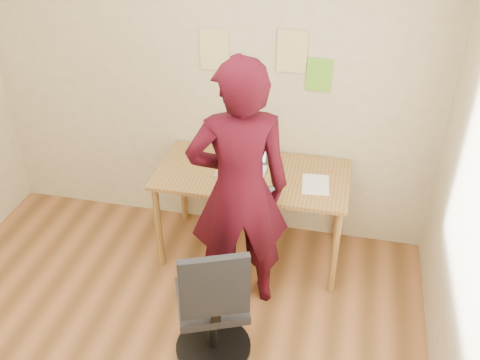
% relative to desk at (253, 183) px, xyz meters
% --- Properties ---
extents(room, '(3.58, 3.58, 2.78)m').
position_rel_desk_xyz_m(room, '(-0.44, -1.38, 0.70)').
color(room, brown).
rests_on(room, ground).
extents(desk, '(1.40, 0.70, 0.74)m').
position_rel_desk_xyz_m(desk, '(0.00, 0.00, 0.00)').
color(desk, olive).
rests_on(desk, ground).
extents(laptop, '(0.36, 0.32, 0.25)m').
position_rel_desk_xyz_m(laptop, '(-0.08, 0.04, 0.14)').
color(laptop, '#B9B9C1').
rests_on(laptop, desk).
extents(paper_sheet, '(0.21, 0.28, 0.00)m').
position_rel_desk_xyz_m(paper_sheet, '(0.46, -0.05, 0.09)').
color(paper_sheet, white).
rests_on(paper_sheet, desk).
extents(phone, '(0.10, 0.13, 0.01)m').
position_rel_desk_xyz_m(phone, '(0.19, -0.21, 0.09)').
color(phone, black).
rests_on(phone, desk).
extents(wall_note_left, '(0.21, 0.00, 0.30)m').
position_rel_desk_xyz_m(wall_note_left, '(-0.37, 0.36, 0.86)').
color(wall_note_left, '#D8CE81').
rests_on(wall_note_left, room).
extents(wall_note_mid, '(0.21, 0.00, 0.30)m').
position_rel_desk_xyz_m(wall_note_mid, '(0.19, 0.36, 0.89)').
color(wall_note_mid, '#D8CE81').
rests_on(wall_note_mid, room).
extents(wall_note_right, '(0.18, 0.00, 0.24)m').
position_rel_desk_xyz_m(wall_note_right, '(0.40, 0.36, 0.74)').
color(wall_note_right, '#6AB829').
rests_on(wall_note_right, room).
extents(office_chair, '(0.54, 0.55, 0.94)m').
position_rel_desk_xyz_m(office_chair, '(-0.02, -1.06, -0.25)').
color(office_chair, black).
rests_on(office_chair, ground).
extents(person, '(0.76, 0.62, 1.81)m').
position_rel_desk_xyz_m(person, '(0.01, -0.48, 0.25)').
color(person, '#370712').
rests_on(person, ground).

